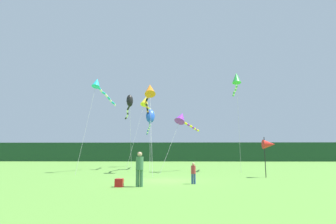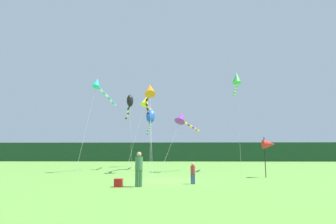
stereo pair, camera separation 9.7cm
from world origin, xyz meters
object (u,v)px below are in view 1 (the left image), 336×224
object	(u,v)px
kite_blue	(150,118)
kite_purple	(182,118)
person_adult	(140,167)
banner_flag_pole	(269,145)
kite_yellow	(146,101)
kite_black	(129,104)
cooler_box	(119,183)
person_child	(193,172)
kite_green	(236,80)
kite_cyan	(99,86)
kite_orange	(150,92)

from	to	relation	value
kite_blue	kite_purple	bearing A→B (deg)	-49.46
person_adult	kite_purple	bearing A→B (deg)	77.73
banner_flag_pole	kite_yellow	xyz separation A→B (m)	(-11.05, 16.07, 6.37)
banner_flag_pole	kite_black	size ratio (longest dim) A/B	0.35
cooler_box	kite_purple	bearing A→B (deg)	73.11
person_child	kite_blue	xyz separation A→B (m)	(-3.90, 14.76, 5.11)
kite_blue	cooler_box	bearing A→B (deg)	-90.48
person_adult	banner_flag_pole	xyz separation A→B (m)	(8.95, 5.96, 1.38)
person_child	kite_black	distance (m)	17.17
kite_green	kite_cyan	xyz separation A→B (m)	(-13.79, -1.20, -0.92)
cooler_box	kite_yellow	bearing A→B (deg)	92.68
kite_green	kite_blue	distance (m)	10.41
person_adult	kite_black	xyz separation A→B (m)	(-3.32, 15.96, 6.36)
kite_black	kite_orange	bearing A→B (deg)	-61.31
kite_green	kite_orange	world-z (taller)	kite_green
kite_orange	kite_cyan	world-z (taller)	kite_cyan
kite_yellow	kite_cyan	xyz separation A→B (m)	(-3.48, -10.59, -0.46)
kite_purple	cooler_box	bearing A→B (deg)	-106.89
cooler_box	kite_cyan	size ratio (longest dim) A/B	0.05
person_child	kite_blue	world-z (taller)	kite_blue
kite_green	kite_black	xyz separation A→B (m)	(-11.53, 3.33, -1.85)
kite_blue	kite_purple	world-z (taller)	kite_blue
person_adult	kite_orange	world-z (taller)	kite_orange
person_adult	person_child	world-z (taller)	person_adult
kite_cyan	kite_orange	bearing A→B (deg)	-6.48
kite_green	kite_purple	world-z (taller)	kite_green
kite_black	kite_purple	world-z (taller)	kite_black
kite_cyan	kite_blue	bearing A→B (deg)	45.83
person_child	kite_blue	bearing A→B (deg)	104.81
person_child	kite_green	world-z (taller)	kite_green
kite_orange	kite_purple	xyz separation A→B (m)	(3.15, 1.21, -2.41)
person_child	cooler_box	xyz separation A→B (m)	(-4.04, -1.54, -0.47)
kite_orange	kite_blue	size ratio (longest dim) A/B	1.21
person_adult	cooler_box	world-z (taller)	person_adult
person_adult	kite_purple	size ratio (longest dim) A/B	0.31
person_adult	kite_blue	world-z (taller)	kite_blue
person_child	kite_yellow	distance (m)	22.68
kite_yellow	kite_green	xyz separation A→B (m)	(10.32, -9.39, 0.46)
kite_green	kite_cyan	size ratio (longest dim) A/B	1.09
kite_purple	kite_black	bearing A→B (deg)	146.75
kite_cyan	kite_purple	xyz separation A→B (m)	(8.20, 0.63, -3.14)
person_child	kite_green	xyz separation A→B (m)	(5.24, 11.18, 8.55)
cooler_box	banner_flag_pole	distance (m)	11.89
person_adult	banner_flag_pole	bearing A→B (deg)	33.65
person_child	cooler_box	size ratio (longest dim) A/B	2.85
cooler_box	person_child	bearing A→B (deg)	20.84
kite_yellow	kite_purple	size ratio (longest dim) A/B	1.62
kite_yellow	kite_purple	world-z (taller)	kite_yellow
cooler_box	kite_orange	size ratio (longest dim) A/B	0.04
kite_black	cooler_box	bearing A→B (deg)	-82.01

